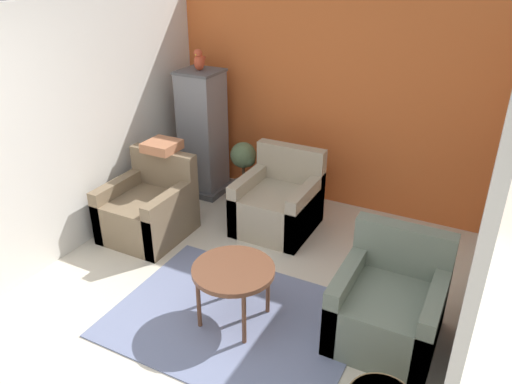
% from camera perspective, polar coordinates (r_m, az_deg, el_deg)
% --- Properties ---
extents(wall_back_accent, '(3.80, 0.06, 2.43)m').
position_cam_1_polar(wall_back_accent, '(5.83, 8.13, 10.12)').
color(wall_back_accent, orange).
rests_on(wall_back_accent, ground_plane).
extents(wall_left, '(0.06, 3.46, 2.43)m').
position_cam_1_polar(wall_left, '(5.37, -18.18, 7.61)').
color(wall_left, silver).
rests_on(wall_left, ground_plane).
extents(wall_right, '(0.06, 3.46, 2.43)m').
position_cam_1_polar(wall_right, '(3.89, 25.29, -0.88)').
color(wall_right, silver).
rests_on(wall_right, ground_plane).
extents(area_rug, '(2.00, 1.51, 0.01)m').
position_cam_1_polar(area_rug, '(4.34, -2.47, -14.26)').
color(area_rug, slate).
rests_on(area_rug, ground_plane).
extents(coffee_table, '(0.67, 0.67, 0.52)m').
position_cam_1_polar(coffee_table, '(4.05, -2.60, -9.27)').
color(coffee_table, brown).
rests_on(coffee_table, ground_plane).
extents(armchair_left, '(0.78, 0.83, 0.86)m').
position_cam_1_polar(armchair_left, '(5.44, -12.13, -2.04)').
color(armchair_left, '#7A664C').
rests_on(armchair_left, ground_plane).
extents(armchair_right, '(0.78, 0.83, 0.86)m').
position_cam_1_polar(armchair_right, '(4.13, 14.88, -12.63)').
color(armchair_right, slate).
rests_on(armchair_right, ground_plane).
extents(armchair_middle, '(0.78, 0.83, 0.86)m').
position_cam_1_polar(armchair_middle, '(5.45, 2.57, -1.39)').
color(armchair_middle, tan).
rests_on(armchair_middle, ground_plane).
extents(birdcage, '(0.57, 0.57, 1.53)m').
position_cam_1_polar(birdcage, '(6.17, -6.09, 6.57)').
color(birdcage, '#555559').
rests_on(birdcage, ground_plane).
extents(parrot, '(0.12, 0.21, 0.25)m').
position_cam_1_polar(parrot, '(5.93, -6.50, 14.73)').
color(parrot, '#D14C2D').
rests_on(parrot, birdcage).
extents(potted_plant, '(0.34, 0.31, 0.76)m').
position_cam_1_polar(potted_plant, '(5.95, -1.47, 2.72)').
color(potted_plant, '#66605B').
rests_on(potted_plant, ground_plane).
extents(throw_pillow, '(0.34, 0.34, 0.10)m').
position_cam_1_polar(throw_pillow, '(5.40, -10.70, 5.19)').
color(throw_pillow, '#B2704C').
rests_on(throw_pillow, armchair_left).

